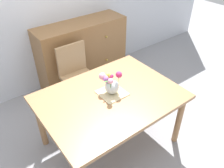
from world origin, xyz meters
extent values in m
plane|color=#939399|center=(0.00, 0.00, 0.00)|extent=(12.00, 12.00, 0.00)
cube|color=#9E7047|center=(0.00, 0.00, 0.70)|extent=(1.45, 1.08, 0.04)
cylinder|color=#9E7047|center=(0.65, -0.46, 0.34)|extent=(0.07, 0.07, 0.68)
cylinder|color=#9E7047|center=(-0.65, 0.46, 0.34)|extent=(0.07, 0.07, 0.68)
cylinder|color=#9E7047|center=(0.65, 0.46, 0.34)|extent=(0.07, 0.07, 0.68)
cube|color=tan|center=(0.09, 0.80, 0.46)|extent=(0.42, 0.42, 0.04)
cylinder|color=tan|center=(0.27, 0.62, 0.22)|extent=(0.04, 0.04, 0.44)
cylinder|color=tan|center=(-0.09, 0.62, 0.22)|extent=(0.04, 0.04, 0.44)
cylinder|color=tan|center=(0.27, 0.98, 0.22)|extent=(0.04, 0.04, 0.44)
cylinder|color=tan|center=(-0.09, 0.98, 0.22)|extent=(0.04, 0.04, 0.44)
cube|color=tan|center=(0.09, 0.99, 0.69)|extent=(0.42, 0.04, 0.42)
cube|color=olive|center=(0.45, 1.33, 0.50)|extent=(1.40, 0.44, 1.00)
sphere|color=#B7933D|center=(0.15, 1.10, 0.78)|extent=(0.04, 0.04, 0.04)
sphere|color=#B7933D|center=(0.75, 1.10, 0.78)|extent=(0.04, 0.04, 0.04)
sphere|color=#B7933D|center=(0.15, 1.10, 0.38)|extent=(0.04, 0.04, 0.04)
sphere|color=#B7933D|center=(0.75, 1.10, 0.38)|extent=(0.04, 0.04, 0.04)
cube|color=#CCB789|center=(0.04, 0.02, 0.73)|extent=(0.27, 0.27, 0.01)
sphere|color=silver|center=(0.04, 0.02, 0.81)|extent=(0.15, 0.15, 0.15)
sphere|color=#EA9EBC|center=(-0.01, 0.12, 0.91)|extent=(0.08, 0.08, 0.08)
cylinder|color=#478438|center=(-0.01, 0.12, 0.88)|extent=(0.01, 0.01, 0.05)
sphere|color=#EA9EBC|center=(0.07, 0.07, 0.91)|extent=(0.05, 0.05, 0.05)
cylinder|color=#478438|center=(0.07, 0.07, 0.88)|extent=(0.01, 0.01, 0.05)
sphere|color=#EFD14C|center=(0.04, 0.10, 0.90)|extent=(0.07, 0.07, 0.07)
cylinder|color=#478438|center=(0.04, 0.10, 0.88)|extent=(0.01, 0.01, 0.04)
sphere|color=#EFD14C|center=(0.02, 0.02, 0.96)|extent=(0.06, 0.06, 0.06)
cylinder|color=#478438|center=(0.02, 0.02, 0.91)|extent=(0.01, 0.01, 0.11)
sphere|color=#D12D66|center=(0.11, 0.00, 0.95)|extent=(0.07, 0.07, 0.07)
cylinder|color=#478438|center=(0.11, 0.00, 0.90)|extent=(0.01, 0.01, 0.09)
sphere|color=#EA9EBC|center=(-0.02, -0.04, 0.94)|extent=(0.06, 0.06, 0.06)
cylinder|color=#478438|center=(-0.02, -0.04, 0.90)|extent=(0.01, 0.01, 0.08)
sphere|color=#B266C6|center=(0.01, 0.07, 0.89)|extent=(0.07, 0.07, 0.07)
cylinder|color=#478438|center=(0.01, 0.07, 0.88)|extent=(0.01, 0.01, 0.03)
sphere|color=#D12D66|center=(0.02, 0.01, 0.96)|extent=(0.04, 0.04, 0.04)
cylinder|color=#478438|center=(0.02, 0.01, 0.91)|extent=(0.01, 0.01, 0.10)
ellipsoid|color=#478438|center=(-0.01, 0.03, 0.90)|extent=(0.07, 0.04, 0.02)
ellipsoid|color=#478438|center=(0.00, 0.00, 0.90)|extent=(0.07, 0.05, 0.03)
ellipsoid|color=#478438|center=(0.09, 0.07, 0.90)|extent=(0.07, 0.07, 0.03)
camera|label=1|loc=(-1.10, -1.49, 2.24)|focal=36.65mm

